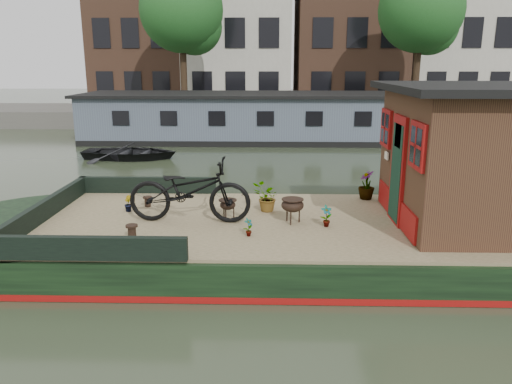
{
  "coord_description": "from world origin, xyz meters",
  "views": [
    {
      "loc": [
        -1.83,
        -8.62,
        3.42
      ],
      "look_at": [
        -2.08,
        0.5,
        1.05
      ],
      "focal_mm": 35.0,
      "sensor_mm": 36.0,
      "label": 1
    }
  ],
  "objects_px": {
    "brazier_rear": "(228,210)",
    "dinghy": "(130,149)",
    "bicycle": "(189,191)",
    "brazier_front": "(292,211)",
    "potted_plant_a": "(326,216)",
    "cabin": "(502,155)"
  },
  "relations": [
    {
      "from": "brazier_rear",
      "to": "dinghy",
      "type": "height_order",
      "value": "brazier_rear"
    },
    {
      "from": "bicycle",
      "to": "brazier_front",
      "type": "xyz_separation_m",
      "value": [
        1.83,
        -0.03,
        -0.35
      ]
    },
    {
      "from": "potted_plant_a",
      "to": "brazier_rear",
      "type": "distance_m",
      "value": 1.78
    },
    {
      "from": "potted_plant_a",
      "to": "dinghy",
      "type": "bearing_deg",
      "value": 122.3
    },
    {
      "from": "brazier_front",
      "to": "dinghy",
      "type": "xyz_separation_m",
      "value": [
        -5.54,
        9.46,
        -0.52
      ]
    },
    {
      "from": "brazier_rear",
      "to": "bicycle",
      "type": "bearing_deg",
      "value": -169.07
    },
    {
      "from": "dinghy",
      "to": "brazier_rear",
      "type": "bearing_deg",
      "value": -151.6
    },
    {
      "from": "potted_plant_a",
      "to": "cabin",
      "type": "bearing_deg",
      "value": 6.19
    },
    {
      "from": "bicycle",
      "to": "dinghy",
      "type": "height_order",
      "value": "bicycle"
    },
    {
      "from": "cabin",
      "to": "brazier_front",
      "type": "height_order",
      "value": "cabin"
    },
    {
      "from": "brazier_rear",
      "to": "dinghy",
      "type": "distance_m",
      "value": 10.29
    },
    {
      "from": "potted_plant_a",
      "to": "brazier_front",
      "type": "xyz_separation_m",
      "value": [
        -0.58,
        0.21,
        0.03
      ]
    },
    {
      "from": "dinghy",
      "to": "potted_plant_a",
      "type": "bearing_deg",
      "value": -144.46
    },
    {
      "from": "cabin",
      "to": "brazier_rear",
      "type": "height_order",
      "value": "cabin"
    },
    {
      "from": "brazier_rear",
      "to": "cabin",
      "type": "bearing_deg",
      "value": -0.53
    },
    {
      "from": "cabin",
      "to": "dinghy",
      "type": "bearing_deg",
      "value": 134.35
    },
    {
      "from": "cabin",
      "to": "dinghy",
      "type": "relative_size",
      "value": 1.17
    },
    {
      "from": "brazier_front",
      "to": "brazier_rear",
      "type": "relative_size",
      "value": 1.19
    },
    {
      "from": "potted_plant_a",
      "to": "dinghy",
      "type": "distance_m",
      "value": 11.45
    },
    {
      "from": "brazier_front",
      "to": "dinghy",
      "type": "height_order",
      "value": "brazier_front"
    },
    {
      "from": "dinghy",
      "to": "bicycle",
      "type": "bearing_deg",
      "value": -155.32
    },
    {
      "from": "brazier_front",
      "to": "dinghy",
      "type": "bearing_deg",
      "value": 120.33
    }
  ]
}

